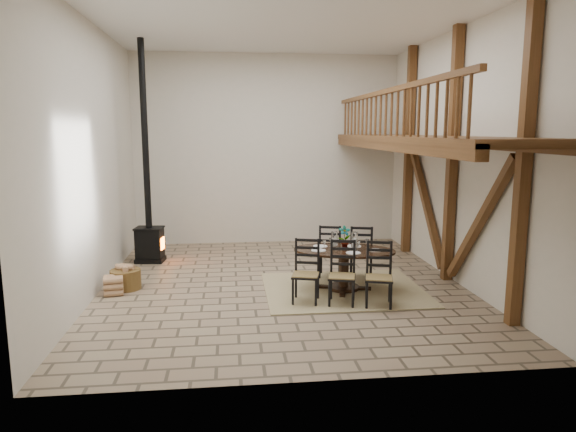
{
  "coord_description": "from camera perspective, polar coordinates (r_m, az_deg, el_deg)",
  "views": [
    {
      "loc": [
        -1.0,
        -9.74,
        3.01
      ],
      "look_at": [
        0.16,
        0.4,
        1.31
      ],
      "focal_mm": 32.0,
      "sensor_mm": 36.0,
      "label": 1
    }
  ],
  "objects": [
    {
      "name": "ground",
      "position": [
        10.25,
        -0.61,
        -7.62
      ],
      "size": [
        8.0,
        8.0,
        0.0
      ],
      "primitive_type": "plane",
      "color": "gray",
      "rests_on": "ground"
    },
    {
      "name": "dining_table",
      "position": [
        9.75,
        6.2,
        -5.94
      ],
      "size": [
        2.19,
        2.43,
        1.24
      ],
      "rotation": [
        0.0,
        0.0,
        -0.26
      ],
      "color": "black",
      "rests_on": "ground"
    },
    {
      "name": "wood_stove",
      "position": [
        12.17,
        -15.25,
        0.25
      ],
      "size": [
        0.69,
        0.56,
        5.0
      ],
      "rotation": [
        0.0,
        0.0,
        -0.13
      ],
      "color": "black",
      "rests_on": "ground"
    },
    {
      "name": "rug",
      "position": [
        9.98,
        6.18,
        -8.09
      ],
      "size": [
        3.0,
        2.5,
        0.02
      ],
      "primitive_type": "cube",
      "color": "tan",
      "rests_on": "ground"
    },
    {
      "name": "log_basket",
      "position": [
        10.4,
        -17.59,
        -6.63
      ],
      "size": [
        0.58,
        0.58,
        0.48
      ],
      "rotation": [
        0.0,
        0.0,
        -0.24
      ],
      "color": "brown",
      "rests_on": "ground"
    },
    {
      "name": "room_shell",
      "position": [
        9.99,
        6.25,
        9.43
      ],
      "size": [
        7.02,
        8.02,
        5.01
      ],
      "color": "beige",
      "rests_on": "ground"
    },
    {
      "name": "log_stack",
      "position": [
        10.13,
        -18.81,
        -7.31
      ],
      "size": [
        0.4,
        0.41,
        0.35
      ],
      "rotation": [
        0.0,
        0.0,
        0.17
      ],
      "color": "tan",
      "rests_on": "ground"
    }
  ]
}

